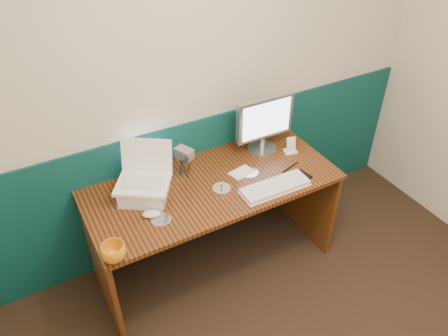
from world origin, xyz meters
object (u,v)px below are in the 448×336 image
desk (213,226)px  mug (114,252)px  camcorder (185,162)px  laptop (141,168)px  keyboard (275,187)px  monitor (263,125)px

desk → mug: size_ratio=12.32×
mug → camcorder: size_ratio=0.65×
laptop → camcorder: laptop is taller
camcorder → mug: bearing=-167.3°
desk → camcorder: size_ratio=8.07×
desk → keyboard: 0.55m
laptop → keyboard: bearing=10.7°
monitor → mug: monitor is taller
mug → camcorder: (0.62, 0.47, 0.05)m
laptop → monitor: (0.90, 0.09, -0.02)m
monitor → keyboard: bearing=-110.8°
keyboard → monitor: bearing=69.2°
laptop → mug: (-0.31, -0.39, -0.17)m
desk → monitor: 0.77m
keyboard → camcorder: size_ratio=2.21×
laptop → monitor: bearing=39.2°
monitor → keyboard: 0.47m
monitor → camcorder: bearing=-178.9°
monitor → laptop: bearing=-173.4°
mug → monitor: bearing=21.5°
desk → monitor: monitor is taller
keyboard → camcorder: 0.59m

